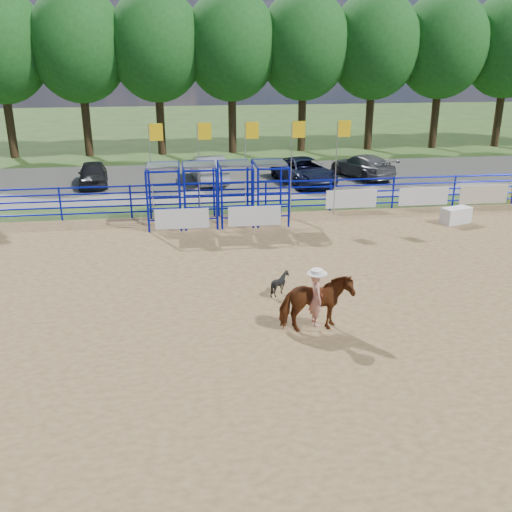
# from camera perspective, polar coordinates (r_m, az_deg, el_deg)

# --- Properties ---
(ground) EXTENTS (120.00, 120.00, 0.00)m
(ground) POSITION_cam_1_polar(r_m,az_deg,el_deg) (16.91, 6.00, -5.05)
(ground) COLOR #3C5923
(ground) RESTS_ON ground
(arena_dirt) EXTENTS (30.00, 20.00, 0.02)m
(arena_dirt) POSITION_cam_1_polar(r_m,az_deg,el_deg) (16.91, 6.00, -5.02)
(arena_dirt) COLOR #95764A
(arena_dirt) RESTS_ON ground
(gravel_strip) EXTENTS (40.00, 10.00, 0.01)m
(gravel_strip) POSITION_cam_1_polar(r_m,az_deg,el_deg) (32.85, -0.85, 7.65)
(gravel_strip) COLOR slate
(gravel_strip) RESTS_ON ground
(announcer_table) EXTENTS (1.41, 0.99, 0.68)m
(announcer_table) POSITION_cam_1_polar(r_m,az_deg,el_deg) (25.97, 19.36, 3.86)
(announcer_table) COLOR white
(announcer_table) RESTS_ON arena_dirt
(horse_and_rider) EXTENTS (1.94, 0.99, 2.50)m
(horse_and_rider) POSITION_cam_1_polar(r_m,az_deg,el_deg) (15.13, 6.02, -4.38)
(horse_and_rider) COLOR brown
(horse_and_rider) RESTS_ON arena_dirt
(calf) EXTENTS (0.67, 0.60, 0.72)m
(calf) POSITION_cam_1_polar(r_m,az_deg,el_deg) (17.45, 2.42, -2.75)
(calf) COLOR black
(calf) RESTS_ON arena_dirt
(car_a) EXTENTS (1.92, 3.87, 1.27)m
(car_a) POSITION_cam_1_polar(r_m,az_deg,el_deg) (32.54, -15.98, 7.90)
(car_a) COLOR black
(car_a) RESTS_ON gravel_strip
(car_b) EXTENTS (2.04, 4.65, 1.48)m
(car_b) POSITION_cam_1_polar(r_m,az_deg,el_deg) (32.18, -4.76, 8.67)
(car_b) COLOR gray
(car_b) RESTS_ON gravel_strip
(car_c) EXTENTS (3.35, 5.36, 1.38)m
(car_c) POSITION_cam_1_polar(r_m,az_deg,el_deg) (31.82, 4.85, 8.45)
(car_c) COLOR black
(car_c) RESTS_ON gravel_strip
(car_d) EXTENTS (3.32, 4.86, 1.31)m
(car_d) POSITION_cam_1_polar(r_m,az_deg,el_deg) (33.92, 10.57, 8.85)
(car_d) COLOR #545456
(car_d) RESTS_ON gravel_strip
(perimeter_fence) EXTENTS (30.10, 20.10, 1.50)m
(perimeter_fence) POSITION_cam_1_polar(r_m,az_deg,el_deg) (16.60, 6.09, -2.71)
(perimeter_fence) COLOR #0811B7
(perimeter_fence) RESTS_ON ground
(chute_assembly) EXTENTS (19.32, 2.41, 4.20)m
(chute_assembly) POSITION_cam_1_polar(r_m,az_deg,el_deg) (24.47, -3.04, 6.22)
(chute_assembly) COLOR #0811B7
(chute_assembly) RESTS_ON ground
(treeline) EXTENTS (56.40, 6.40, 11.24)m
(treeline) POSITION_cam_1_polar(r_m,az_deg,el_deg) (41.00, -2.50, 20.76)
(treeline) COLOR #3F2B19
(treeline) RESTS_ON ground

